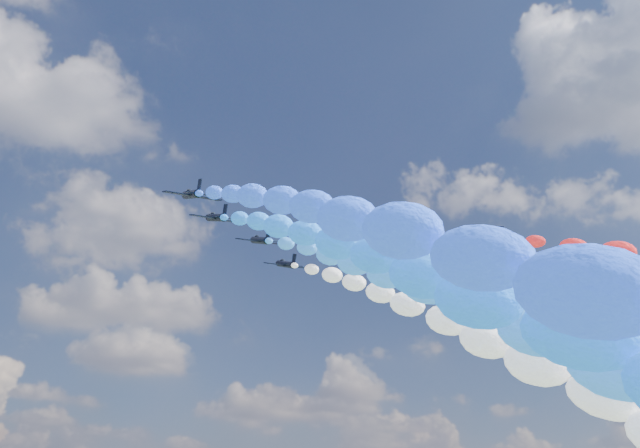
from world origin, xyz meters
name	(u,v)px	position (x,y,z in m)	size (l,w,h in m)	color
jet_0	(192,194)	(-25.35, -5.49, 103.34)	(8.80, 11.79, 2.60)	black
trail_0	(376,256)	(-25.35, -66.34, 75.51)	(5.95, 118.19, 58.40)	blue
jet_1	(216,218)	(-19.09, 2.80, 103.34)	(8.80, 11.79, 2.60)	black
trail_1	(397,291)	(-19.09, -58.05, 75.51)	(5.95, 118.19, 58.40)	#1D70F7
jet_2	(260,240)	(-8.65, 10.94, 103.34)	(8.80, 11.79, 2.60)	black
trail_2	(451,322)	(-8.65, -49.92, 75.51)	(5.95, 118.19, 58.40)	#2D80F6
jet_3	(310,240)	(-0.54, 7.37, 103.34)	(8.80, 11.79, 2.60)	black
trail_3	(540,321)	(-0.54, -53.49, 75.51)	(5.95, 118.19, 58.40)	white
jet_4	(286,264)	(0.67, 22.65, 103.34)	(8.80, 11.79, 2.60)	black
trail_4	(466,350)	(0.67, -38.21, 75.51)	(5.95, 118.19, 58.40)	white
jet_5	(348,252)	(8.59, 10.73, 103.34)	(8.80, 11.79, 2.60)	black
trail_5	(589,336)	(8.59, -50.13, 75.51)	(5.95, 118.19, 58.40)	red
jet_6	(412,247)	(17.96, 3.47, 103.34)	(8.80, 11.79, 2.60)	black
jet_7	(486,238)	(27.82, -5.65, 103.34)	(8.80, 11.79, 2.60)	black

